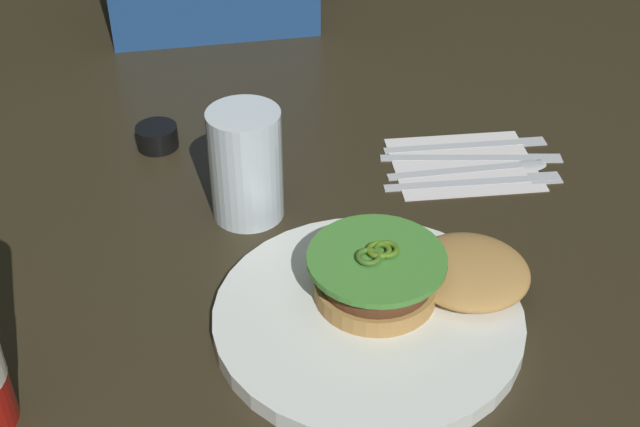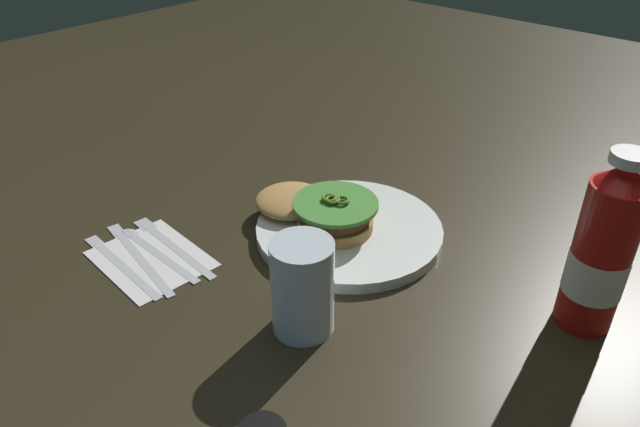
% 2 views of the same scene
% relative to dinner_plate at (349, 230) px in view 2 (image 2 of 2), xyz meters
% --- Properties ---
extents(ground_plane, '(3.00, 3.00, 0.00)m').
position_rel_dinner_plate_xyz_m(ground_plane, '(-0.07, 0.13, -0.01)').
color(ground_plane, '#2F2718').
extents(dinner_plate, '(0.28, 0.28, 0.02)m').
position_rel_dinner_plate_xyz_m(dinner_plate, '(0.00, 0.00, 0.00)').
color(dinner_plate, white).
rests_on(dinner_plate, ground_plane).
extents(burger_sandwich, '(0.21, 0.13, 0.05)m').
position_rel_dinner_plate_xyz_m(burger_sandwich, '(0.04, 0.02, 0.03)').
color(burger_sandwich, '#B58345').
rests_on(burger_sandwich, dinner_plate).
extents(ketchup_bottle, '(0.07, 0.07, 0.23)m').
position_rel_dinner_plate_xyz_m(ketchup_bottle, '(-0.34, -0.05, 0.09)').
color(ketchup_bottle, '#B01510').
rests_on(ketchup_bottle, ground_plane).
extents(water_glass, '(0.08, 0.08, 0.12)m').
position_rel_dinner_plate_xyz_m(water_glass, '(-0.08, 0.19, 0.05)').
color(water_glass, silver).
rests_on(water_glass, ground_plane).
extents(napkin, '(0.17, 0.14, 0.00)m').
position_rel_dinner_plate_xyz_m(napkin, '(0.17, 0.24, -0.01)').
color(napkin, silver).
rests_on(napkin, ground_plane).
extents(fork_utensil, '(0.20, 0.03, 0.00)m').
position_rel_dinner_plate_xyz_m(fork_utensil, '(0.19, 0.20, -0.00)').
color(fork_utensil, silver).
rests_on(fork_utensil, napkin).
extents(spoon_utensil, '(0.19, 0.03, 0.00)m').
position_rel_dinner_plate_xyz_m(spoon_utensil, '(0.20, 0.22, -0.00)').
color(spoon_utensil, silver).
rests_on(spoon_utensil, napkin).
extents(butter_knife, '(0.21, 0.06, 0.00)m').
position_rel_dinner_plate_xyz_m(butter_knife, '(0.20, 0.24, -0.00)').
color(butter_knife, silver).
rests_on(butter_knife, napkin).
extents(steak_knife, '(0.20, 0.03, 0.00)m').
position_rel_dinner_plate_xyz_m(steak_knife, '(0.20, 0.27, -0.00)').
color(steak_knife, silver).
rests_on(steak_knife, napkin).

